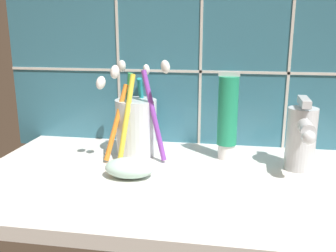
{
  "coord_description": "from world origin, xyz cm",
  "views": [
    {
      "loc": [
        7.44,
        -54.47,
        24.64
      ],
      "look_at": [
        -2.38,
        3.98,
        9.11
      ],
      "focal_mm": 40.0,
      "sensor_mm": 36.0,
      "label": 1
    }
  ],
  "objects_px": {
    "toothbrush_cup": "(136,124)",
    "soap_bar": "(129,168)",
    "sink_faucet": "(302,136)",
    "toothpaste_tube": "(228,116)"
  },
  "relations": [
    {
      "from": "toothbrush_cup",
      "to": "sink_faucet",
      "type": "bearing_deg",
      "value": -7.15
    },
    {
      "from": "toothpaste_tube",
      "to": "soap_bar",
      "type": "distance_m",
      "value": 0.2
    },
    {
      "from": "toothpaste_tube",
      "to": "sink_faucet",
      "type": "distance_m",
      "value": 0.13
    },
    {
      "from": "toothbrush_cup",
      "to": "soap_bar",
      "type": "relative_size",
      "value": 2.29
    },
    {
      "from": "toothbrush_cup",
      "to": "soap_bar",
      "type": "bearing_deg",
      "value": -81.26
    },
    {
      "from": "sink_faucet",
      "to": "toothbrush_cup",
      "type": "bearing_deg",
      "value": -95.1
    },
    {
      "from": "toothbrush_cup",
      "to": "toothpaste_tube",
      "type": "xyz_separation_m",
      "value": [
        0.16,
        0.0,
        0.02
      ]
    },
    {
      "from": "toothbrush_cup",
      "to": "soap_bar",
      "type": "distance_m",
      "value": 0.12
    },
    {
      "from": "toothbrush_cup",
      "to": "toothpaste_tube",
      "type": "bearing_deg",
      "value": 0.66
    },
    {
      "from": "soap_bar",
      "to": "sink_faucet",
      "type": "bearing_deg",
      "value": 15.88
    }
  ]
}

